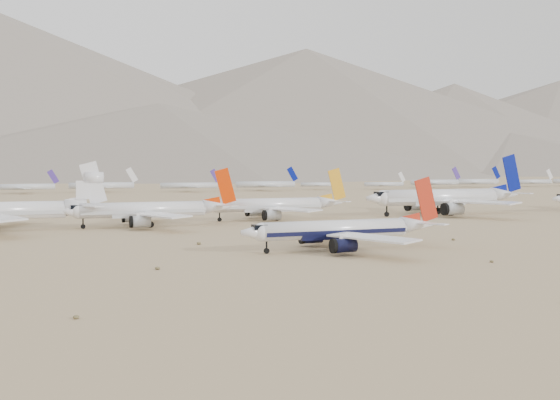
% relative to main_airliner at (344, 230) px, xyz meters
% --- Properties ---
extents(ground, '(7000.00, 7000.00, 0.00)m').
position_rel_main_airliner_xyz_m(ground, '(5.55, 3.79, -3.96)').
color(ground, '#8E7953').
rests_on(ground, ground).
extents(main_airliner, '(40.80, 39.85, 14.40)m').
position_rel_main_airliner_xyz_m(main_airliner, '(0.00, 0.00, 0.00)').
color(main_airliner, white).
rests_on(main_airliner, ground).
extents(row2_navy_widebody, '(59.34, 58.03, 21.11)m').
position_rel_main_airliner_xyz_m(row2_navy_widebody, '(73.98, 69.26, 1.94)').
color(row2_navy_widebody, white).
rests_on(row2_navy_widebody, ground).
extents(row2_gold_tail, '(45.33, 44.33, 16.14)m').
position_rel_main_airliner_xyz_m(row2_gold_tail, '(11.88, 70.91, 0.55)').
color(row2_gold_tail, white).
rests_on(row2_gold_tail, ground).
extents(row2_orange_tail, '(45.45, 44.46, 16.21)m').
position_rel_main_airliner_xyz_m(row2_orange_tail, '(-27.80, 62.28, 0.59)').
color(row2_orange_tail, white).
rests_on(row2_orange_tail, ground).
extents(distant_storage_row, '(678.37, 57.67, 15.14)m').
position_rel_main_airliner_xyz_m(distant_storage_row, '(68.13, 304.82, 0.48)').
color(distant_storage_row, silver).
rests_on(distant_storage_row, ground).
extents(mountain_range, '(7354.00, 3024.00, 470.00)m').
position_rel_main_airliner_xyz_m(mountain_range, '(75.72, 1651.80, 186.36)').
color(mountain_range, slate).
rests_on(mountain_range, ground).
extents(foothills, '(4637.50, 1395.00, 155.00)m').
position_rel_main_airliner_xyz_m(foothills, '(532.22, 1103.79, 63.19)').
color(foothills, slate).
rests_on(foothills, ground).
extents(desert_scrub, '(233.60, 121.67, 0.63)m').
position_rel_main_airliner_xyz_m(desert_scrub, '(-15.18, -18.10, -3.68)').
color(desert_scrub, brown).
rests_on(desert_scrub, ground).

